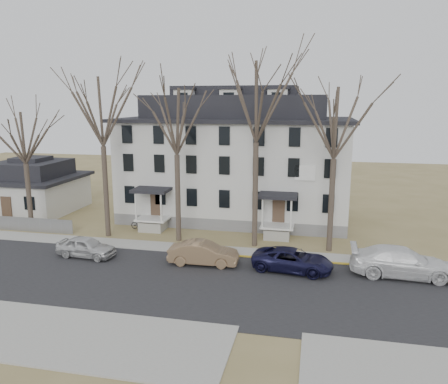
% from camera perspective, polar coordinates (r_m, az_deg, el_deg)
% --- Properties ---
extents(ground, '(120.00, 120.00, 0.00)m').
position_cam_1_polar(ground, '(24.65, -1.67, -14.04)').
color(ground, olive).
rests_on(ground, ground).
extents(main_road, '(120.00, 10.00, 0.04)m').
position_cam_1_polar(main_road, '(26.42, -0.63, -12.19)').
color(main_road, '#27272A').
rests_on(main_road, ground).
extents(far_sidewalk, '(120.00, 2.00, 0.08)m').
position_cam_1_polar(far_sidewalk, '(31.88, 1.74, -7.90)').
color(far_sidewalk, '#A09F97').
rests_on(far_sidewalk, ground).
extents(near_sidewalk_left, '(20.00, 5.00, 0.08)m').
position_cam_1_polar(near_sidewalk_left, '(23.78, -24.75, -16.21)').
color(near_sidewalk_left, '#A09F97').
rests_on(near_sidewalk_left, ground).
extents(yellow_curb, '(14.00, 0.25, 0.06)m').
position_cam_1_polar(yellow_curb, '(30.60, 10.81, -8.98)').
color(yellow_curb, gold).
rests_on(yellow_curb, ground).
extents(boarding_house, '(20.80, 12.36, 12.05)m').
position_cam_1_polar(boarding_house, '(40.53, 1.52, 4.18)').
color(boarding_house, slate).
rests_on(boarding_house, ground).
extents(small_house, '(8.70, 8.70, 5.00)m').
position_cam_1_polar(small_house, '(47.18, -23.62, 0.42)').
color(small_house, silver).
rests_on(small_house, ground).
extents(tree_far_left, '(8.40, 8.40, 13.72)m').
position_cam_1_polar(tree_far_left, '(35.33, -15.75, 10.71)').
color(tree_far_left, '#473B31').
rests_on(tree_far_left, ground).
extents(tree_mid_left, '(7.80, 7.80, 12.74)m').
position_cam_1_polar(tree_mid_left, '(33.02, -6.27, 9.74)').
color(tree_mid_left, '#473B31').
rests_on(tree_mid_left, ground).
extents(tree_center, '(9.00, 9.00, 14.70)m').
position_cam_1_polar(tree_center, '(31.65, 4.29, 12.38)').
color(tree_center, '#473B31').
rests_on(tree_center, ground).
extents(tree_mid_right, '(7.80, 7.80, 12.74)m').
position_cam_1_polar(tree_mid_right, '(31.40, 14.38, 9.35)').
color(tree_mid_right, '#473B31').
rests_on(tree_mid_right, ground).
extents(tree_bungalow, '(6.60, 6.60, 10.78)m').
position_cam_1_polar(tree_bungalow, '(39.14, -24.76, 6.88)').
color(tree_bungalow, '#473B31').
rests_on(tree_bungalow, ground).
extents(car_silver, '(4.32, 2.03, 1.43)m').
position_cam_1_polar(car_silver, '(32.22, -17.57, -6.91)').
color(car_silver, silver).
rests_on(car_silver, ground).
extents(car_tan, '(4.72, 1.82, 1.53)m').
position_cam_1_polar(car_tan, '(29.41, -2.70, -8.04)').
color(car_tan, '#856848').
rests_on(car_tan, ground).
extents(car_navy, '(5.40, 3.03, 1.43)m').
position_cam_1_polar(car_navy, '(28.66, 8.94, -8.83)').
color(car_navy, '#151435').
rests_on(car_navy, ground).
extents(car_white, '(6.27, 2.64, 1.81)m').
position_cam_1_polar(car_white, '(29.59, 22.20, -8.53)').
color(car_white, white).
rests_on(car_white, ground).
extents(bicycle_left, '(1.91, 0.90, 0.97)m').
position_cam_1_polar(bicycle_left, '(37.74, -10.81, -4.20)').
color(bicycle_left, black).
rests_on(bicycle_left, ground).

